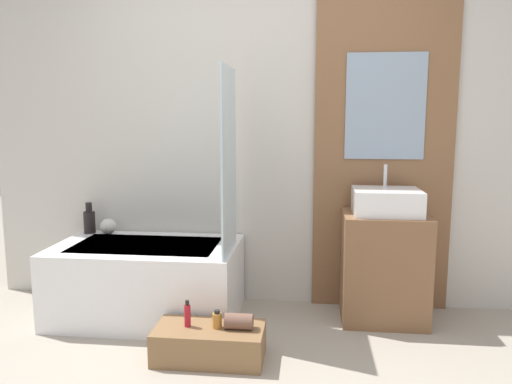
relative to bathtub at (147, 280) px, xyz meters
name	(u,v)px	position (x,y,z in m)	size (l,w,h in m)	color
wall_tiled_back	(266,129)	(0.79, 0.43, 1.04)	(4.20, 0.06, 2.60)	beige
wall_wood_accent	(384,128)	(1.63, 0.38, 1.05)	(0.97, 0.04, 2.60)	brown
bathtub	(147,280)	(0.00, 0.00, 0.00)	(1.25, 0.76, 0.52)	white
glass_shower_screen	(229,161)	(0.60, -0.10, 0.85)	(0.01, 0.52, 1.18)	silver
wooden_step_bench	(209,343)	(0.55, -0.57, -0.16)	(0.63, 0.32, 0.19)	olive
vanity_cabinet	(384,267)	(1.63, 0.13, 0.11)	(0.56, 0.45, 0.74)	brown
sink	(387,202)	(1.63, 0.13, 0.56)	(0.44, 0.37, 0.32)	white
vase_tall_dark	(89,221)	(-0.54, 0.29, 0.35)	(0.08, 0.08, 0.23)	black
vase_round_light	(108,226)	(-0.38, 0.27, 0.31)	(0.12, 0.12, 0.12)	silver
bottle_soap_primary	(187,315)	(0.43, -0.57, 0.00)	(0.04, 0.04, 0.16)	#B21928
bottle_soap_secondary	(217,320)	(0.60, -0.57, -0.02)	(0.05, 0.05, 0.10)	#B2752D
towel_roll	(239,321)	(0.73, -0.57, -0.02)	(0.09, 0.09, 0.16)	brown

